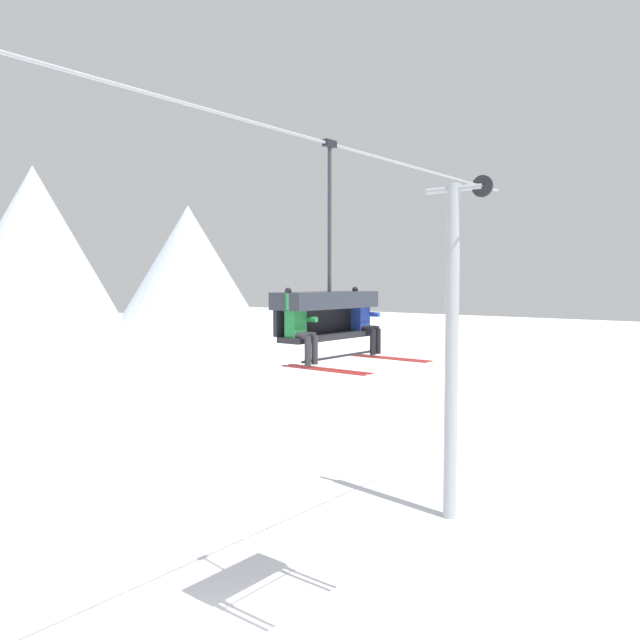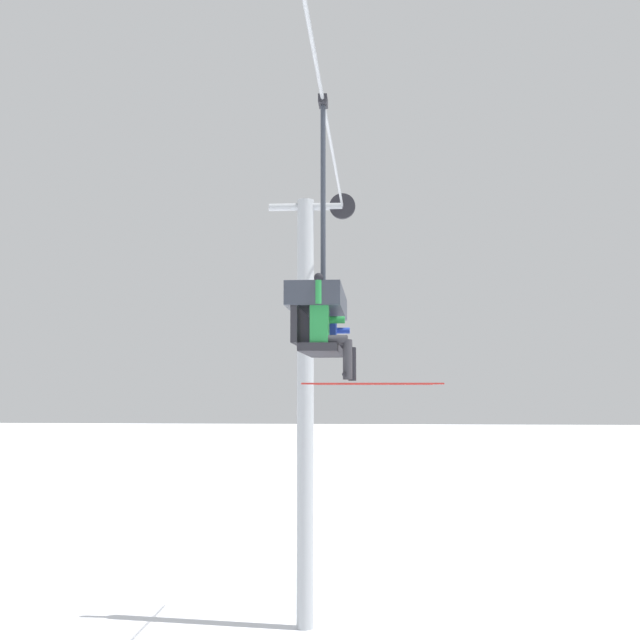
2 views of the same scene
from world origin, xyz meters
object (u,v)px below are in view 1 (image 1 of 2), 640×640
object	(u,v)px
lift_tower_far	(452,345)
skier_green	(301,327)
chairlift_chair	(326,306)
skier_blue	(366,321)

from	to	relation	value
lift_tower_far	skier_green	xyz separation A→B (m)	(-7.37, -0.92, 0.96)
lift_tower_far	chairlift_chair	world-z (taller)	lift_tower_far
skier_green	skier_blue	size ratio (longest dim) A/B	1.00
skier_green	skier_blue	bearing A→B (deg)	0.00
lift_tower_far	skier_blue	bearing A→B (deg)	-170.39
chairlift_chair	skier_green	bearing A→B (deg)	-167.39
chairlift_chair	skier_blue	distance (m)	1.02
skier_green	skier_blue	distance (m)	1.90
chairlift_chair	skier_blue	xyz separation A→B (m)	(0.95, -0.21, -0.30)
chairlift_chair	skier_blue	size ratio (longest dim) A/B	2.25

